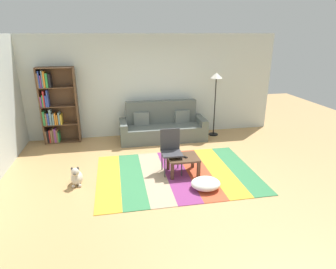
# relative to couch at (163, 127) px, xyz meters

# --- Properties ---
(ground_plane) EXTENTS (14.00, 14.00, 0.00)m
(ground_plane) POSITION_rel_couch_xyz_m (-0.17, -2.02, -0.34)
(ground_plane) COLOR tan
(back_wall) EXTENTS (6.80, 0.10, 2.70)m
(back_wall) POSITION_rel_couch_xyz_m (-0.17, 0.53, 1.01)
(back_wall) COLOR silver
(back_wall) RESTS_ON ground_plane
(rug) EXTENTS (3.18, 2.28, 0.01)m
(rug) POSITION_rel_couch_xyz_m (-0.07, -2.09, -0.33)
(rug) COLOR gold
(rug) RESTS_ON ground_plane
(couch) EXTENTS (2.26, 0.80, 1.00)m
(couch) POSITION_rel_couch_xyz_m (0.00, 0.00, 0.00)
(couch) COLOR #59605B
(couch) RESTS_ON ground_plane
(bookshelf) EXTENTS (0.90, 0.28, 1.93)m
(bookshelf) POSITION_rel_couch_xyz_m (-2.72, 0.28, 0.58)
(bookshelf) COLOR brown
(bookshelf) RESTS_ON ground_plane
(coffee_table) EXTENTS (0.61, 0.52, 0.36)m
(coffee_table) POSITION_rel_couch_xyz_m (0.06, -2.08, -0.04)
(coffee_table) COLOR #513826
(coffee_table) RESTS_ON rug
(pouf) EXTENTS (0.55, 0.48, 0.20)m
(pouf) POSITION_rel_couch_xyz_m (0.32, -2.76, -0.23)
(pouf) COLOR white
(pouf) RESTS_ON rug
(dog) EXTENTS (0.22, 0.35, 0.40)m
(dog) POSITION_rel_couch_xyz_m (-2.02, -2.15, -0.18)
(dog) COLOR beige
(dog) RESTS_ON ground_plane
(standing_lamp) EXTENTS (0.32, 0.32, 1.73)m
(standing_lamp) POSITION_rel_couch_xyz_m (1.46, 0.05, 1.10)
(standing_lamp) COLOR black
(standing_lamp) RESTS_ON ground_plane
(tv_remote) EXTENTS (0.12, 0.15, 0.02)m
(tv_remote) POSITION_rel_couch_xyz_m (0.07, -2.10, 0.04)
(tv_remote) COLOR black
(tv_remote) RESTS_ON coffee_table
(folding_chair) EXTENTS (0.40, 0.40, 0.90)m
(folding_chair) POSITION_rel_couch_xyz_m (-0.17, -1.94, 0.20)
(folding_chair) COLOR #38383D
(folding_chair) RESTS_ON ground_plane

